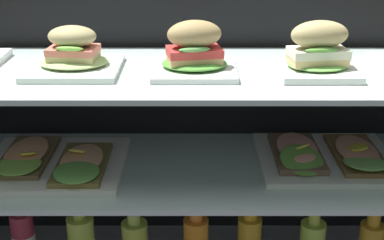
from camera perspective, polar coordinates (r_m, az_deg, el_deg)
The scene contains 11 objects.
case_frame at distance 1.47m, azimuth 0.02°, elevation 1.73°, with size 1.55×0.47×0.86m.
riser_lower_tier at distance 1.46m, azimuth 0.00°, elevation -10.55°, with size 1.48×0.41×0.30m.
shelf_lower_glass at distance 1.39m, azimuth 0.00°, elevation -5.04°, with size 1.50×0.43×0.01m, color silver.
riser_upper_tier at distance 1.34m, azimuth 0.00°, elevation -0.24°, with size 1.48×0.41×0.24m.
shelf_upper_glass at distance 1.30m, azimuth 0.00°, elevation 4.90°, with size 1.50×0.43×0.01m, color silver.
plated_roll_sandwich_near_left_corner at distance 1.31m, azimuth -12.05°, elevation 6.46°, with size 0.21×0.21×0.11m.
plated_roll_sandwich_far_left at distance 1.26m, azimuth 0.23°, elevation 6.85°, with size 0.19×0.19×0.12m.
plated_roll_sandwich_near_right_corner at distance 1.28m, azimuth 12.82°, elevation 6.65°, with size 0.17×0.17×0.12m.
open_sandwich_tray_left_of_center at distance 1.40m, azimuth -14.04°, elevation -4.24°, with size 0.34×0.31×0.06m.
open_sandwich_tray_center at distance 1.44m, azimuth 13.56°, elevation -3.59°, with size 0.34×0.30×0.06m.
juice_bottle_front_fourth at distance 1.58m, azimuth -16.87°, elevation -11.62°, with size 0.06×0.06×0.23m.
Camera 1 is at (0.00, -1.24, 0.97)m, focal length 51.97 mm.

